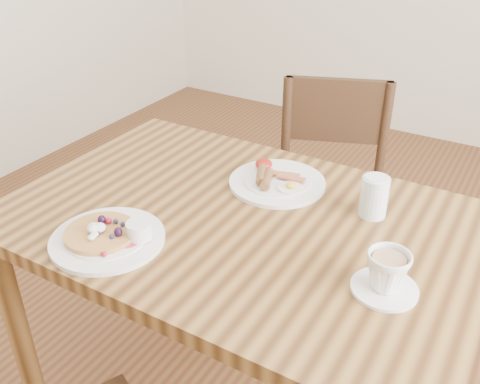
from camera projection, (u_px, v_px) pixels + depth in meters
The scene contains 6 objects.
dining_table at pixel (240, 247), 1.41m from camera, with size 1.20×0.80×0.75m.
chair_far at pixel (329, 192), 1.98m from camera, with size 0.54×0.54×0.88m.
pancake_plate at pixel (109, 236), 1.26m from camera, with size 0.27×0.27×0.06m.
breakfast_plate at pixel (276, 181), 1.50m from camera, with size 0.27×0.27×0.04m.
teacup_saucer at pixel (387, 274), 1.09m from camera, with size 0.14×0.14×0.09m.
water_glass at pixel (374, 197), 1.34m from camera, with size 0.07×0.07×0.11m, color silver.
Camera 1 is at (0.58, -0.98, 1.49)m, focal length 40.00 mm.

